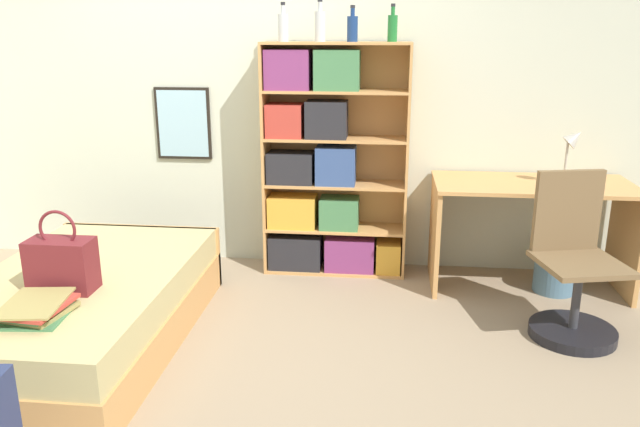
% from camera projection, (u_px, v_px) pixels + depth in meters
% --- Properties ---
extents(ground_plane, '(14.00, 14.00, 0.00)m').
position_uv_depth(ground_plane, '(195.00, 349.00, 3.45)').
color(ground_plane, gray).
extents(wall_back, '(10.00, 0.09, 2.60)m').
position_uv_depth(wall_back, '(245.00, 87.00, 4.48)').
color(wall_back, beige).
rests_on(wall_back, ground_plane).
extents(bed, '(1.09, 1.83, 0.41)m').
position_uv_depth(bed, '(83.00, 308.00, 3.48)').
color(bed, tan).
rests_on(bed, ground_plane).
extents(handbag, '(0.33, 0.17, 0.43)m').
position_uv_depth(handbag, '(62.00, 264.00, 3.16)').
color(handbag, maroon).
rests_on(handbag, bed).
extents(book_stack_on_bed, '(0.32, 0.38, 0.07)m').
position_uv_depth(book_stack_on_bed, '(36.00, 309.00, 2.90)').
color(book_stack_on_bed, '#427A4C').
rests_on(book_stack_on_bed, bed).
extents(bookcase, '(1.00, 0.29, 1.62)m').
position_uv_depth(bookcase, '(323.00, 169.00, 4.38)').
color(bookcase, tan).
rests_on(bookcase, ground_plane).
extents(bottle_green, '(0.07, 0.07, 0.25)m').
position_uv_depth(bottle_green, '(283.00, 27.00, 4.11)').
color(bottle_green, '#B7BCC1').
rests_on(bottle_green, bookcase).
extents(bottle_brown, '(0.07, 0.07, 0.27)m').
position_uv_depth(bottle_brown, '(320.00, 25.00, 4.09)').
color(bottle_brown, '#B7BCC1').
rests_on(bottle_brown, bookcase).
extents(bottle_clear, '(0.07, 0.07, 0.23)m').
position_uv_depth(bottle_clear, '(352.00, 28.00, 4.06)').
color(bottle_clear, navy).
rests_on(bottle_clear, bookcase).
extents(bottle_blue, '(0.06, 0.06, 0.24)m').
position_uv_depth(bottle_blue, '(393.00, 27.00, 4.06)').
color(bottle_blue, '#1E6B2D').
rests_on(bottle_blue, bookcase).
extents(desk, '(1.29, 0.62, 0.73)m').
position_uv_depth(desk, '(531.00, 214.00, 4.15)').
color(desk, tan).
rests_on(desk, ground_plane).
extents(desk_lamp, '(0.17, 0.12, 0.38)m').
position_uv_depth(desk_lamp, '(572.00, 147.00, 3.98)').
color(desk_lamp, '#ADA89E').
rests_on(desk_lamp, desk).
extents(desk_chair, '(0.53, 0.53, 0.94)m').
position_uv_depth(desk_chair, '(573.00, 285.00, 3.55)').
color(desk_chair, black).
rests_on(desk_chair, ground_plane).
extents(waste_bin, '(0.27, 0.27, 0.23)m').
position_uv_depth(waste_bin, '(555.00, 275.00, 4.18)').
color(waste_bin, slate).
rests_on(waste_bin, ground_plane).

